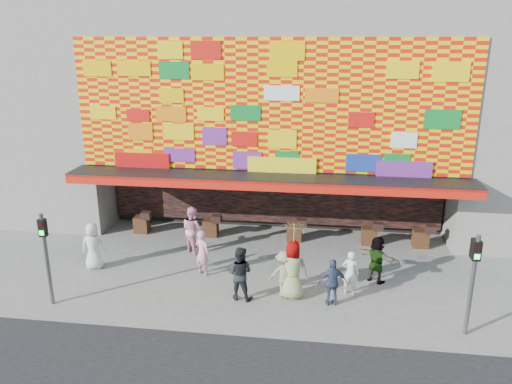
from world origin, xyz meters
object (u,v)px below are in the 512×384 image
Objects in this scene: ped_a at (93,246)px; ped_c at (240,273)px; signal_right at (473,274)px; signal_left at (46,249)px; parasol at (294,236)px; ped_b at (202,252)px; ped_d at (284,274)px; ped_e at (333,282)px; ped_f at (377,259)px; ped_h at (350,273)px; ped_g at (293,270)px; ped_i at (193,229)px.

ped_c reaches higher than ped_a.
ped_a is at bearing 168.12° from signal_right.
parasol is at bearing 10.67° from signal_left.
ped_d is (2.95, -1.15, -0.05)m from ped_b.
ped_f is at bearing -142.27° from ped_e.
parasol is at bearing 30.65° from ped_h.
parasol reaches higher than ped_g.
signal_right is 1.67× the size of parasol.
ped_e is at bearing 163.30° from signal_right.
ped_f is at bearing -148.45° from ped_g.
signal_right is at bearing 151.39° from ped_e.
ped_h is at bearing -159.42° from ped_b.
signal_left reaches higher than ped_f.
ped_e is 1.30m from ped_g.
ped_i is at bearing -43.25° from ped_d.
signal_right reaches higher than ped_f.
ped_c reaches higher than ped_f.
parasol is (-1.25, 0.28, 1.36)m from ped_e.
ped_b is 1.01× the size of ped_f.
signal_right is at bearing -168.84° from ped_b.
ped_b is (4.21, 2.61, -1.03)m from signal_left.
ped_e is (1.53, -0.34, -0.02)m from ped_d.
ped_e is 0.93× the size of ped_f.
parasol is (0.00, 0.00, 1.16)m from ped_g.
ped_c is 0.98× the size of parasol.
ped_g is 5.08m from ped_i.
ped_e is at bearing -171.44° from ped_c.
signal_left is at bearing 92.57° from ped_i.
signal_right is 6.79m from ped_c.
parasol is at bearing 162.12° from ped_a.
ped_b is 0.86× the size of ped_g.
ped_e is (2.91, -0.01, -0.12)m from ped_c.
parasol is (1.65, 0.28, 1.24)m from ped_c.
ped_b is at bearing 159.48° from parasol.
ped_a is 7.40m from parasol.
ped_b is (-8.19, 2.61, -1.03)m from signal_right.
ped_a is 0.94× the size of ped_i.
ped_g is (7.43, 1.40, -0.89)m from signal_left.
parasol is (3.22, -1.21, 1.29)m from ped_b.
ped_g is (-4.97, 1.40, -0.89)m from signal_right.
ped_c is at bearing 156.73° from ped_a.
parasol is at bearing -177.40° from ped_i.
ped_c is (5.55, -1.44, 0.02)m from ped_a.
ped_i is at bearing -33.71° from ped_g.
ped_i is at bearing -44.15° from ped_e.
ped_g reaches higher than ped_i.
ped_d is (7.15, 1.45, -1.08)m from signal_left.
signal_left is 1.92× the size of ped_d.
ped_g is (-2.75, -1.47, 0.15)m from ped_f.
ped_f is 3.38m from parasol.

